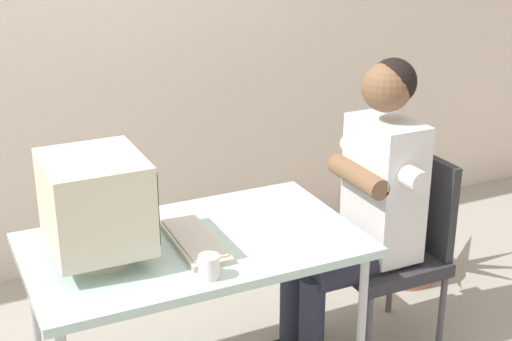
{
  "coord_description": "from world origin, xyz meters",
  "views": [
    {
      "loc": [
        -0.9,
        -2.46,
        2.02
      ],
      "look_at": [
        0.27,
        0.0,
        0.97
      ],
      "focal_mm": 52.27,
      "sensor_mm": 36.0,
      "label": 1
    }
  ],
  "objects_px": {
    "desk": "(194,253)",
    "desk_mug": "(209,266)",
    "potted_plant": "(408,230)",
    "keyboard": "(194,241)",
    "person_seated": "(365,202)",
    "office_chair": "(397,243)",
    "crt_monitor": "(97,203)"
  },
  "relations": [
    {
      "from": "desk",
      "to": "desk_mug",
      "type": "height_order",
      "value": "desk_mug"
    },
    {
      "from": "desk",
      "to": "potted_plant",
      "type": "relative_size",
      "value": 1.78
    },
    {
      "from": "keyboard",
      "to": "person_seated",
      "type": "distance_m",
      "value": 0.8
    },
    {
      "from": "office_chair",
      "to": "desk_mug",
      "type": "bearing_deg",
      "value": -164.4
    },
    {
      "from": "office_chair",
      "to": "potted_plant",
      "type": "relative_size",
      "value": 1.24
    },
    {
      "from": "desk",
      "to": "crt_monitor",
      "type": "height_order",
      "value": "crt_monitor"
    },
    {
      "from": "keyboard",
      "to": "desk_mug",
      "type": "relative_size",
      "value": 4.98
    },
    {
      "from": "potted_plant",
      "to": "desk_mug",
      "type": "relative_size",
      "value": 8.29
    },
    {
      "from": "person_seated",
      "to": "potted_plant",
      "type": "bearing_deg",
      "value": 37.45
    },
    {
      "from": "keyboard",
      "to": "desk_mug",
      "type": "xyz_separation_m",
      "value": [
        -0.05,
        -0.26,
        0.03
      ]
    },
    {
      "from": "desk",
      "to": "keyboard",
      "type": "bearing_deg",
      "value": -102.83
    },
    {
      "from": "crt_monitor",
      "to": "potted_plant",
      "type": "xyz_separation_m",
      "value": [
        1.76,
        0.45,
        -0.67
      ]
    },
    {
      "from": "potted_plant",
      "to": "desk_mug",
      "type": "distance_m",
      "value": 1.71
    },
    {
      "from": "crt_monitor",
      "to": "office_chair",
      "type": "bearing_deg",
      "value": -0.66
    },
    {
      "from": "keyboard",
      "to": "potted_plant",
      "type": "height_order",
      "value": "keyboard"
    },
    {
      "from": "desk",
      "to": "desk_mug",
      "type": "bearing_deg",
      "value": -100.09
    },
    {
      "from": "crt_monitor",
      "to": "desk",
      "type": "bearing_deg",
      "value": -1.89
    },
    {
      "from": "keyboard",
      "to": "crt_monitor",
      "type": "bearing_deg",
      "value": 173.58
    },
    {
      "from": "office_chair",
      "to": "desk_mug",
      "type": "height_order",
      "value": "office_chair"
    },
    {
      "from": "crt_monitor",
      "to": "potted_plant",
      "type": "relative_size",
      "value": 0.55
    },
    {
      "from": "desk",
      "to": "person_seated",
      "type": "height_order",
      "value": "person_seated"
    },
    {
      "from": "desk_mug",
      "to": "potted_plant",
      "type": "bearing_deg",
      "value": 27.4
    },
    {
      "from": "person_seated",
      "to": "desk_mug",
      "type": "distance_m",
      "value": 0.89
    },
    {
      "from": "desk_mug",
      "to": "keyboard",
      "type": "bearing_deg",
      "value": 80.2
    },
    {
      "from": "crt_monitor",
      "to": "person_seated",
      "type": "relative_size",
      "value": 0.29
    },
    {
      "from": "desk",
      "to": "person_seated",
      "type": "bearing_deg",
      "value": -0.25
    },
    {
      "from": "potted_plant",
      "to": "office_chair",
      "type": "bearing_deg",
      "value": -132.07
    },
    {
      "from": "office_chair",
      "to": "desk_mug",
      "type": "distance_m",
      "value": 1.1
    },
    {
      "from": "person_seated",
      "to": "desk_mug",
      "type": "xyz_separation_m",
      "value": [
        -0.85,
        -0.29,
        0.02
      ]
    },
    {
      "from": "desk",
      "to": "desk_mug",
      "type": "xyz_separation_m",
      "value": [
        -0.05,
        -0.29,
        0.09
      ]
    },
    {
      "from": "keyboard",
      "to": "person_seated",
      "type": "height_order",
      "value": "person_seated"
    },
    {
      "from": "crt_monitor",
      "to": "person_seated",
      "type": "bearing_deg",
      "value": -0.76
    }
  ]
}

